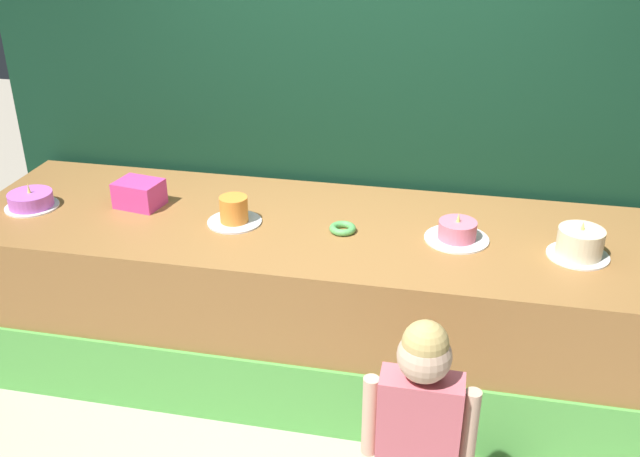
% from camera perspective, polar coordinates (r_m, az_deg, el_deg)
% --- Properties ---
extents(ground_plane, '(12.00, 12.00, 0.00)m').
position_cam_1_polar(ground_plane, '(3.79, 0.20, -16.03)').
color(ground_plane, '#BCB29E').
extents(stage_platform, '(4.10, 1.15, 0.90)m').
position_cam_1_polar(stage_platform, '(3.96, 1.86, -5.79)').
color(stage_platform, '#9E6B38').
rests_on(stage_platform, ground_plane).
extents(curtain_backdrop, '(4.51, 0.08, 2.74)m').
position_cam_1_polar(curtain_backdrop, '(4.19, 3.69, 9.86)').
color(curtain_backdrop, '#113823').
rests_on(curtain_backdrop, ground_plane).
extents(child_figure, '(0.44, 0.20, 1.14)m').
position_cam_1_polar(child_figure, '(2.81, 7.97, -14.34)').
color(child_figure, '#3F4C8C').
rests_on(child_figure, ground_plane).
extents(pink_box, '(0.27, 0.23, 0.15)m').
position_cam_1_polar(pink_box, '(4.08, -14.22, 2.72)').
color(pink_box, '#E63F97').
rests_on(pink_box, stage_platform).
extents(donut, '(0.14, 0.14, 0.04)m').
position_cam_1_polar(donut, '(3.68, 1.82, 0.00)').
color(donut, '#59B259').
rests_on(donut, stage_platform).
extents(cake_far_left, '(0.29, 0.29, 0.14)m').
position_cam_1_polar(cake_far_left, '(4.26, -22.07, 2.09)').
color(cake_far_left, white).
rests_on(cake_far_left, stage_platform).
extents(cake_left, '(0.29, 0.29, 0.15)m').
position_cam_1_polar(cake_left, '(3.79, -6.88, 1.33)').
color(cake_left, silver).
rests_on(cake_left, stage_platform).
extents(cake_center, '(0.33, 0.33, 0.15)m').
position_cam_1_polar(cake_center, '(3.66, 10.89, -0.27)').
color(cake_center, white).
rests_on(cake_center, stage_platform).
extents(cake_right, '(0.30, 0.30, 0.18)m').
position_cam_1_polar(cake_right, '(3.64, 20.02, -1.14)').
color(cake_right, white).
rests_on(cake_right, stage_platform).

